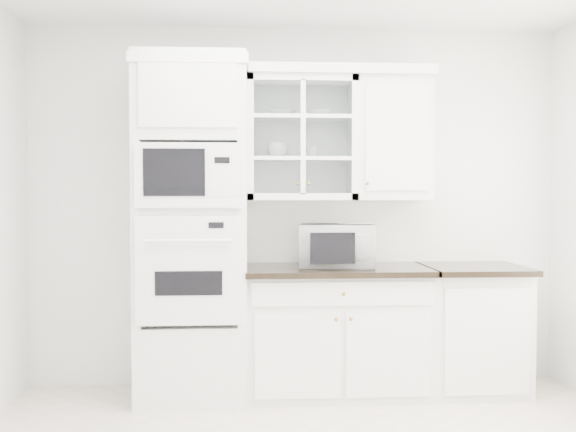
{
  "coord_description": "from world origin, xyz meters",
  "views": [
    {
      "loc": [
        -0.36,
        -3.13,
        1.45
      ],
      "look_at": [
        -0.1,
        1.05,
        1.3
      ],
      "focal_mm": 40.0,
      "sensor_mm": 36.0,
      "label": 1
    }
  ],
  "objects": [
    {
      "name": "base_cabinet_run",
      "position": [
        0.28,
        1.45,
        0.46
      ],
      "size": [
        1.32,
        0.67,
        0.92
      ],
      "color": "white",
      "rests_on": "ground"
    },
    {
      "name": "countertop_microwave",
      "position": [
        0.28,
        1.45,
        1.07
      ],
      "size": [
        0.6,
        0.52,
        0.31
      ],
      "primitive_type": "imported",
      "rotation": [
        0.0,
        0.0,
        2.98
      ],
      "color": "white",
      "rests_on": "base_cabinet_run"
    },
    {
      "name": "cup_b",
      "position": [
        0.1,
        1.58,
        1.75
      ],
      "size": [
        0.11,
        0.11,
        0.08
      ],
      "primitive_type": "imported",
      "rotation": [
        0.0,
        0.0,
        -0.3
      ],
      "color": "white",
      "rests_on": "upper_cabinet_glass"
    },
    {
      "name": "crown_molding",
      "position": [
        -0.07,
        1.56,
        2.33
      ],
      "size": [
        2.14,
        0.38,
        0.07
      ],
      "primitive_type": "cube",
      "color": "white",
      "rests_on": "room_shell"
    },
    {
      "name": "oven_column",
      "position": [
        -0.75,
        1.42,
        1.2
      ],
      "size": [
        0.76,
        0.68,
        2.4
      ],
      "color": "white",
      "rests_on": "ground"
    },
    {
      "name": "upper_cabinet_glass",
      "position": [
        0.03,
        1.58,
        1.85
      ],
      "size": [
        0.8,
        0.33,
        0.9
      ],
      "color": "white",
      "rests_on": "room_shell"
    },
    {
      "name": "extra_base_cabinet",
      "position": [
        1.28,
        1.45,
        0.46
      ],
      "size": [
        0.72,
        0.67,
        0.92
      ],
      "color": "white",
      "rests_on": "ground"
    },
    {
      "name": "bowl_a",
      "position": [
        -0.11,
        1.6,
        2.03
      ],
      "size": [
        0.23,
        0.23,
        0.05
      ],
      "primitive_type": "imported",
      "rotation": [
        0.0,
        0.0,
        -0.23
      ],
      "color": "white",
      "rests_on": "upper_cabinet_glass"
    },
    {
      "name": "bowl_b",
      "position": [
        0.17,
        1.6,
        2.04
      ],
      "size": [
        0.19,
        0.19,
        0.05
      ],
      "primitive_type": "imported",
      "rotation": [
        0.0,
        0.0,
        -0.1
      ],
      "color": "white",
      "rests_on": "upper_cabinet_glass"
    },
    {
      "name": "room_shell",
      "position": [
        0.0,
        0.43,
        1.78
      ],
      "size": [
        4.0,
        3.5,
        2.7
      ],
      "color": "white",
      "rests_on": "ground"
    },
    {
      "name": "cup_a",
      "position": [
        -0.15,
        1.6,
        1.77
      ],
      "size": [
        0.16,
        0.16,
        0.11
      ],
      "primitive_type": "imported",
      "rotation": [
        0.0,
        0.0,
        -0.11
      ],
      "color": "white",
      "rests_on": "upper_cabinet_glass"
    },
    {
      "name": "upper_cabinet_solid",
      "position": [
        0.71,
        1.58,
        1.85
      ],
      "size": [
        0.55,
        0.33,
        0.9
      ],
      "primitive_type": "cube",
      "color": "white",
      "rests_on": "room_shell"
    }
  ]
}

